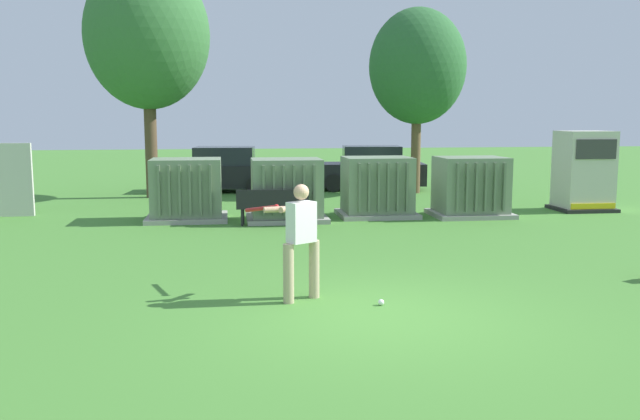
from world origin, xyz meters
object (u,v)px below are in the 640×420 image
transformer_mid_west (286,191)px  sports_ball (381,302)px  transformer_mid_east (377,188)px  generator_enclosure (584,171)px  transformer_west (187,190)px  batter (299,235)px  parked_car_left_of_center (368,169)px  parked_car_leftmost (222,171)px  transformer_east (471,187)px  park_bench (273,205)px

transformer_mid_west → sports_ball: 8.27m
transformer_mid_west → transformer_mid_east: same height
generator_enclosure → transformer_west: bearing=-178.3°
batter → transformer_mid_west: bearing=86.4°
batter → sports_ball: size_ratio=19.33×
batter → generator_enclosure: bearing=42.6°
parked_car_left_of_center → batter: bearing=-105.7°
parked_car_leftmost → transformer_mid_west: bearing=-76.4°
transformer_east → batter: 9.57m
generator_enclosure → park_bench: (-9.11, -1.57, -0.60)m
transformer_mid_west → transformer_east: same height
transformer_west → park_bench: (2.18, -1.24, -0.25)m
transformer_east → parked_car_left_of_center: (-1.36, 7.09, -0.04)m
transformer_east → parked_car_left_of_center: size_ratio=0.48×
transformer_mid_west → park_bench: 0.97m
transformer_east → sports_ball: 9.41m
generator_enclosure → park_bench: generator_enclosure is taller
transformer_mid_east → parked_car_leftmost: same height
transformer_west → sports_ball: 9.24m
transformer_mid_west → sports_ball: bearing=-85.4°
transformer_east → parked_car_left_of_center: bearing=100.8°
generator_enclosure → park_bench: size_ratio=1.25×
transformer_west → parked_car_leftmost: bearing=82.7°
transformer_mid_east → sports_ball: bearing=-102.2°
transformer_west → transformer_mid_east: (5.11, -0.00, 0.00)m
park_bench → parked_car_leftmost: (-1.31, 7.98, 0.22)m
transformer_mid_east → generator_enclosure: (6.18, 0.33, 0.35)m
park_bench → parked_car_left_of_center: size_ratio=0.42×
transformer_east → parked_car_leftmost: 9.80m
transformer_mid_west → batter: size_ratio=1.21×
transformer_mid_east → transformer_west: bearing=180.0°
transformer_west → park_bench: size_ratio=1.14×
transformer_mid_west → transformer_east: size_ratio=1.00×
transformer_west → generator_enclosure: size_ratio=0.91×
transformer_mid_east → parked_car_leftmost: size_ratio=0.48×
sports_ball → parked_car_left_of_center: bearing=78.8°
transformer_east → park_bench: 5.55m
generator_enclosure → park_bench: bearing=-170.2°
sports_ball → parked_car_leftmost: 15.56m
transformer_east → batter: size_ratio=1.21×
transformer_mid_east → parked_car_left_of_center: size_ratio=0.48×
parked_car_left_of_center → park_bench: bearing=-117.2°
parked_car_leftmost → transformer_east: bearing=-46.2°
transformer_west → transformer_mid_east: same height
transformer_west → transformer_mid_west: same height
transformer_mid_east → generator_enclosure: size_ratio=0.91×
park_bench → generator_enclosure: bearing=9.8°
transformer_mid_east → generator_enclosure: generator_enclosure is taller
transformer_east → park_bench: (-5.47, -0.92, -0.25)m
transformer_mid_west → transformer_mid_east: (2.51, 0.40, 0.00)m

